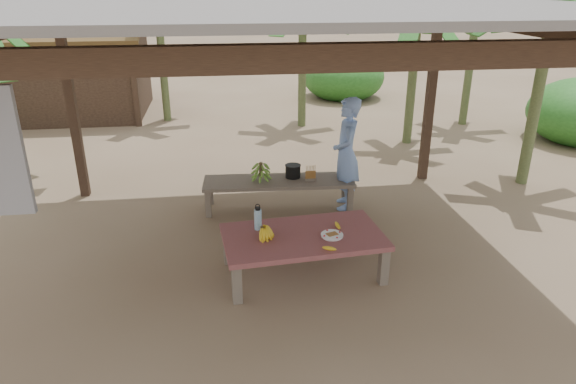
{
  "coord_description": "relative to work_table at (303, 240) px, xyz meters",
  "views": [
    {
      "loc": [
        -0.63,
        -5.62,
        3.16
      ],
      "look_at": [
        0.15,
        0.05,
        0.8
      ],
      "focal_mm": 32.0,
      "sensor_mm": 36.0,
      "label": 1
    }
  ],
  "objects": [
    {
      "name": "work_table",
      "position": [
        0.0,
        0.0,
        0.0
      ],
      "size": [
        1.88,
        1.15,
        0.5
      ],
      "rotation": [
        0.0,
        0.0,
        0.09
      ],
      "color": "brown",
      "rests_on": "ground"
    },
    {
      "name": "cooking_pot",
      "position": [
        0.17,
        1.96,
        0.11
      ],
      "size": [
        0.22,
        0.22,
        0.19
      ],
      "primitive_type": "cylinder",
      "color": "black",
      "rests_on": "bench"
    },
    {
      "name": "banana_plant_ne",
      "position": [
        3.03,
        4.88,
        2.14
      ],
      "size": [
        1.8,
        1.8,
        3.06
      ],
      "color": "#596638",
      "rests_on": "ground"
    },
    {
      "name": "loose_banana_side",
      "position": [
        0.43,
        0.13,
        0.09
      ],
      "size": [
        0.07,
        0.16,
        0.04
      ],
      "primitive_type": "ellipsoid",
      "rotation": [
        0.0,
        0.0,
        0.21
      ],
      "color": "yellow",
      "rests_on": "work_table"
    },
    {
      "name": "skewer_rack",
      "position": [
        0.41,
        1.8,
        0.14
      ],
      "size": [
        0.18,
        0.09,
        0.24
      ],
      "primitive_type": null,
      "rotation": [
        0.0,
        0.0,
        -0.06
      ],
      "color": "#A57F47",
      "rests_on": "bench"
    },
    {
      "name": "green_banana_stalk",
      "position": [
        -0.31,
        1.89,
        0.16
      ],
      "size": [
        0.27,
        0.27,
        0.29
      ],
      "primitive_type": null,
      "rotation": [
        0.0,
        0.0,
        -0.06
      ],
      "color": "#598C2D",
      "rests_on": "bench"
    },
    {
      "name": "pavilion",
      "position": [
        -0.26,
        0.49,
        2.34
      ],
      "size": [
        6.6,
        5.6,
        2.95
      ],
      "color": "black",
      "rests_on": "ground"
    },
    {
      "name": "loose_banana_front",
      "position": [
        0.22,
        -0.4,
        0.09
      ],
      "size": [
        0.16,
        0.07,
        0.04
      ],
      "primitive_type": "ellipsoid",
      "rotation": [
        0.0,
        0.0,
        1.43
      ],
      "color": "yellow",
      "rests_on": "work_table"
    },
    {
      "name": "water_flask",
      "position": [
        -0.49,
        0.21,
        0.2
      ],
      "size": [
        0.09,
        0.09,
        0.32
      ],
      "color": "#3D92C0",
      "rests_on": "work_table"
    },
    {
      "name": "banana_plant_e",
      "position": [
        4.14,
        2.36,
        2.41
      ],
      "size": [
        1.8,
        1.8,
        3.34
      ],
      "color": "#596638",
      "rests_on": "ground"
    },
    {
      "name": "bench",
      "position": [
        -0.05,
        1.88,
        -0.04
      ],
      "size": [
        2.23,
        0.74,
        0.45
      ],
      "rotation": [
        0.0,
        0.0,
        -0.06
      ],
      "color": "brown",
      "rests_on": "ground"
    },
    {
      "name": "woman",
      "position": [
        0.93,
        1.81,
        0.39
      ],
      "size": [
        0.48,
        0.66,
        1.66
      ],
      "primitive_type": "imported",
      "rotation": [
        0.0,
        0.0,
        -1.72
      ],
      "color": "#6987C6",
      "rests_on": "ground"
    },
    {
      "name": "ground",
      "position": [
        -0.24,
        0.51,
        -0.43
      ],
      "size": [
        80.0,
        80.0,
        0.0
      ],
      "primitive_type": "plane",
      "color": "brown",
      "rests_on": "ground"
    },
    {
      "name": "ripe_banana_bunch",
      "position": [
        -0.47,
        -0.01,
        0.14
      ],
      "size": [
        0.31,
        0.28,
        0.15
      ],
      "primitive_type": null,
      "rotation": [
        0.0,
        0.0,
        -0.29
      ],
      "color": "yellow",
      "rests_on": "work_table"
    },
    {
      "name": "banana_plant_n",
      "position": [
        1.05,
        6.52,
        2.16
      ],
      "size": [
        1.8,
        1.8,
        3.08
      ],
      "color": "#596638",
      "rests_on": "ground"
    },
    {
      "name": "plate",
      "position": [
        0.31,
        -0.1,
        0.08
      ],
      "size": [
        0.25,
        0.25,
        0.04
      ],
      "color": "white",
      "rests_on": "work_table"
    },
    {
      "name": "hut",
      "position": [
        -4.74,
        8.51,
        0.67
      ],
      "size": [
        4.4,
        3.43,
        2.85
      ],
      "color": "black",
      "rests_on": "ground"
    }
  ]
}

